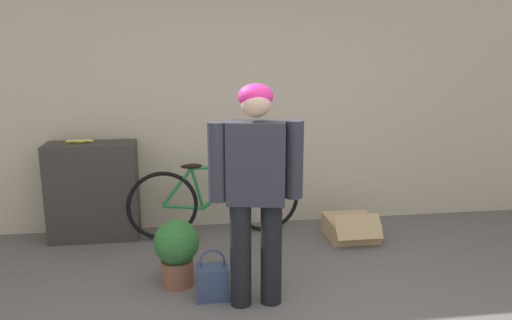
% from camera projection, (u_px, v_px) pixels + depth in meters
% --- Properties ---
extents(wall_back, '(8.00, 0.07, 2.60)m').
position_uv_depth(wall_back, '(247.00, 106.00, 5.30)').
color(wall_back, beige).
rests_on(wall_back, ground_plane).
extents(side_shelf, '(0.88, 0.38, 0.99)m').
position_uv_depth(side_shelf, '(93.00, 191.00, 5.03)').
color(side_shelf, '#38332D').
rests_on(side_shelf, ground_plane).
extents(person, '(0.69, 0.30, 1.67)m').
position_uv_depth(person, '(256.00, 181.00, 3.61)').
color(person, black).
rests_on(person, ground_plane).
extents(bicycle, '(1.78, 0.46, 0.79)m').
position_uv_depth(bicycle, '(215.00, 200.00, 5.11)').
color(bicycle, black).
rests_on(bicycle, ground_plane).
extents(banana, '(0.28, 0.08, 0.04)m').
position_uv_depth(banana, '(79.00, 141.00, 4.93)').
color(banana, '#EAD64C').
rests_on(banana, side_shelf).
extents(handbag, '(0.25, 0.18, 0.41)m').
position_uv_depth(handbag, '(213.00, 281.00, 3.87)').
color(handbag, '#334260').
rests_on(handbag, ground_plane).
extents(cardboard_box, '(0.49, 0.56, 0.31)m').
position_uv_depth(cardboard_box, '(350.00, 227.00, 5.11)').
color(cardboard_box, tan).
rests_on(cardboard_box, ground_plane).
extents(potted_plant, '(0.37, 0.37, 0.56)m').
position_uv_depth(potted_plant, '(177.00, 249.00, 4.05)').
color(potted_plant, brown).
rests_on(potted_plant, ground_plane).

